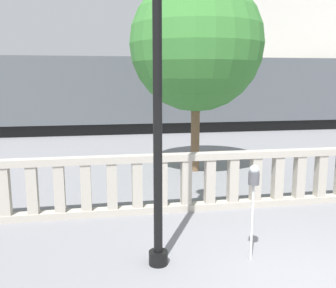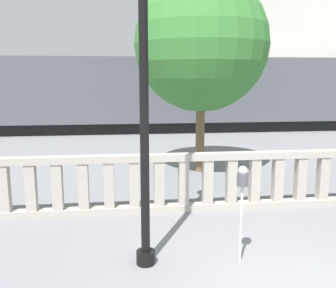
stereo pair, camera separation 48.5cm
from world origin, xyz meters
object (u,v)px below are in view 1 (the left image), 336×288
(train_far, at_px, (206,90))
(tree_left, at_px, (196,45))
(parking_meter, at_px, (254,185))
(train_near, at_px, (155,93))

(train_far, relative_size, tree_left, 4.45)
(parking_meter, distance_m, train_near, 14.23)
(train_near, bearing_deg, tree_left, -90.47)
(parking_meter, bearing_deg, tree_left, 84.79)
(train_near, height_order, tree_left, tree_left)
(tree_left, bearing_deg, train_far, 73.13)
(train_near, distance_m, train_far, 8.62)
(parking_meter, xyz_separation_m, tree_left, (0.50, 5.52, 2.47))
(parking_meter, relative_size, tree_left, 0.27)
(train_far, bearing_deg, tree_left, -106.87)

